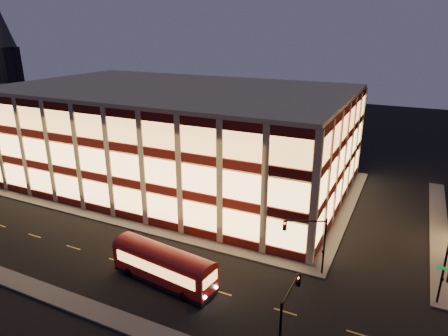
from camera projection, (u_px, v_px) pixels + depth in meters
The scene contains 12 objects.
ground at pixel (124, 228), 47.73m from camera, with size 200.00×200.00×0.00m, color black.
sidewalk_office_south at pixel (110, 219), 49.79m from camera, with size 54.00×2.00×0.15m, color #514F4C.
sidewalk_office_east at pixel (346, 209), 52.70m from camera, with size 2.00×30.00×0.15m, color #514F4C.
sidewalk_tower_west at pixel (439, 225), 48.19m from camera, with size 2.00×30.00×0.15m, color #514F4C.
sidewalk_near at pixel (32, 287), 36.66m from camera, with size 100.00×2.00×0.15m, color #514F4C.
office_building at pixel (176, 135), 60.91m from camera, with size 50.45×30.45×14.50m.
church_tower at pixel (11, 82), 107.50m from camera, with size 5.00×5.00×18.00m, color #2D2621.
church_spire at pixel (1, 27), 102.87m from camera, with size 6.00×6.00×10.00m, color #4C473F.
traffic_signal_far at pixel (310, 236), 37.45m from camera, with size 3.79×1.87×6.00m.
traffic_signal_right at pixel (446, 271), 32.09m from camera, with size 1.20×4.37×6.00m.
traffic_signal_near at pixel (287, 313), 27.34m from camera, with size 0.32×4.45×6.00m.
trolley_bus at pixel (163, 263), 36.98m from camera, with size 10.76×3.89×3.56m.
Camera 1 is at (29.39, -33.19, 22.56)m, focal length 32.00 mm.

